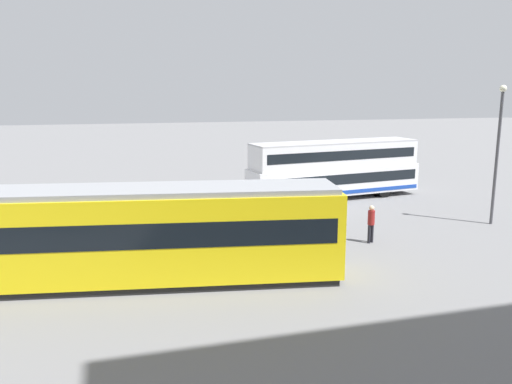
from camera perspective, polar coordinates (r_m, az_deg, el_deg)
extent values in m
plane|color=slate|center=(31.46, 6.05, -1.68)|extent=(160.00, 160.00, 0.00)
cube|color=white|center=(34.06, 8.64, 1.37)|extent=(11.85, 4.22, 1.76)
cube|color=white|center=(33.81, 8.72, 4.10)|extent=(11.50, 4.07, 1.51)
cube|color=black|center=(34.02, 8.65, 1.72)|extent=(11.29, 4.16, 0.64)
cube|color=black|center=(33.80, 8.72, 4.23)|extent=(10.93, 4.00, 0.60)
cube|color=#193FA5|center=(34.17, 8.61, 0.33)|extent=(11.63, 4.22, 0.24)
cube|color=#B2B2B7|center=(33.72, 8.76, 5.45)|extent=(11.50, 4.07, 0.10)
cylinder|color=black|center=(32.48, 3.17, -0.32)|extent=(1.36, 2.51, 1.00)
cylinder|color=black|center=(35.94, 12.95, 0.55)|extent=(1.36, 2.51, 1.00)
cube|color=yellow|center=(19.48, -14.34, -4.67)|extent=(16.04, 4.70, 3.13)
cube|color=black|center=(19.39, -14.39, -3.78)|extent=(15.42, 4.65, 0.90)
cube|color=gray|center=(19.09, -14.59, 0.13)|extent=(15.70, 4.45, 0.20)
cube|color=black|center=(20.00, -14.10, -9.33)|extent=(15.71, 4.53, 0.25)
cylinder|color=#33384C|center=(26.45, 2.78, -3.23)|extent=(0.14, 0.14, 0.82)
cylinder|color=#33384C|center=(26.49, 3.24, -3.21)|extent=(0.14, 0.14, 0.82)
cylinder|color=black|center=(26.30, 3.03, -1.68)|extent=(0.35, 0.35, 0.63)
sphere|color=tan|center=(26.20, 3.04, -0.77)|extent=(0.22, 0.22, 0.22)
cylinder|color=black|center=(24.61, 12.35, -4.55)|extent=(0.14, 0.14, 0.87)
cylinder|color=black|center=(24.78, 12.66, -4.45)|extent=(0.14, 0.14, 0.87)
cylinder|color=maroon|center=(24.50, 12.59, -2.77)|extent=(0.43, 0.43, 0.67)
sphere|color=beige|center=(24.39, 12.63, -1.73)|extent=(0.24, 0.24, 0.24)
cube|color=gray|center=(23.87, -2.09, -3.26)|extent=(9.70, 0.84, 0.06)
cube|color=gray|center=(24.00, -2.08, -4.41)|extent=(9.70, 0.84, 0.06)
cylinder|color=gray|center=(25.06, 9.04, -3.92)|extent=(0.07, 0.07, 1.05)
cylinder|color=gray|center=(24.00, -2.08, -4.47)|extent=(0.07, 0.07, 1.05)
cylinder|color=gray|center=(23.91, -13.76, -4.86)|extent=(0.07, 0.07, 1.05)
cylinder|color=slate|center=(24.12, -16.14, -3.10)|extent=(0.10, 0.10, 2.47)
cube|color=white|center=(23.88, -16.24, -1.11)|extent=(1.04, 0.27, 0.53)
cylinder|color=#4C4C51|center=(29.60, 24.99, 3.28)|extent=(0.16, 0.16, 6.90)
sphere|color=#F2EFCC|center=(29.38, 25.58, 10.24)|extent=(0.36, 0.36, 0.36)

